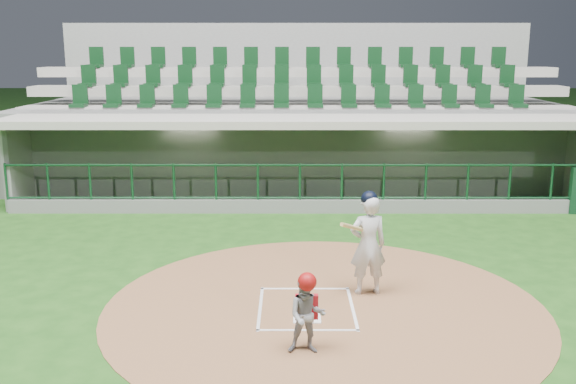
# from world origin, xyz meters

# --- Properties ---
(ground) EXTENTS (120.00, 120.00, 0.00)m
(ground) POSITION_xyz_m (0.00, 0.00, 0.00)
(ground) COLOR #1A4313
(ground) RESTS_ON ground
(dirt_circle) EXTENTS (7.20, 7.20, 0.01)m
(dirt_circle) POSITION_xyz_m (0.30, -0.20, 0.01)
(dirt_circle) COLOR brown
(dirt_circle) RESTS_ON ground
(home_plate) EXTENTS (0.43, 0.43, 0.02)m
(home_plate) POSITION_xyz_m (0.00, -0.70, 0.02)
(home_plate) COLOR white
(home_plate) RESTS_ON dirt_circle
(batter_box_chalk) EXTENTS (1.55, 1.80, 0.01)m
(batter_box_chalk) POSITION_xyz_m (0.00, -0.30, 0.02)
(batter_box_chalk) COLOR silver
(batter_box_chalk) RESTS_ON ground
(dugout_structure) EXTENTS (16.40, 3.70, 3.00)m
(dugout_structure) POSITION_xyz_m (0.14, 7.84, 0.96)
(dugout_structure) COLOR slate
(dugout_structure) RESTS_ON ground
(seating_deck) EXTENTS (17.00, 6.72, 5.15)m
(seating_deck) POSITION_xyz_m (0.00, 10.91, 1.42)
(seating_deck) COLOR slate
(seating_deck) RESTS_ON ground
(batter) EXTENTS (0.88, 0.90, 1.81)m
(batter) POSITION_xyz_m (1.06, 0.36, 0.92)
(batter) COLOR silver
(batter) RESTS_ON dirt_circle
(catcher) EXTENTS (0.54, 0.42, 1.16)m
(catcher) POSITION_xyz_m (-0.04, -1.83, 0.59)
(catcher) COLOR gray
(catcher) RESTS_ON dirt_circle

